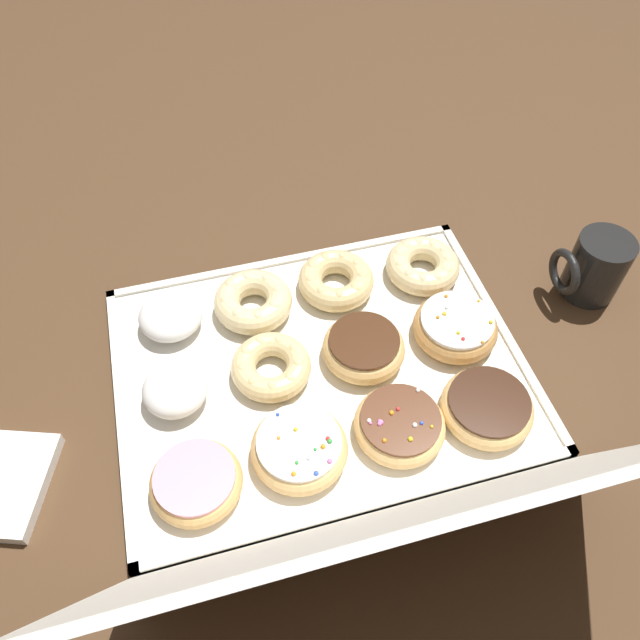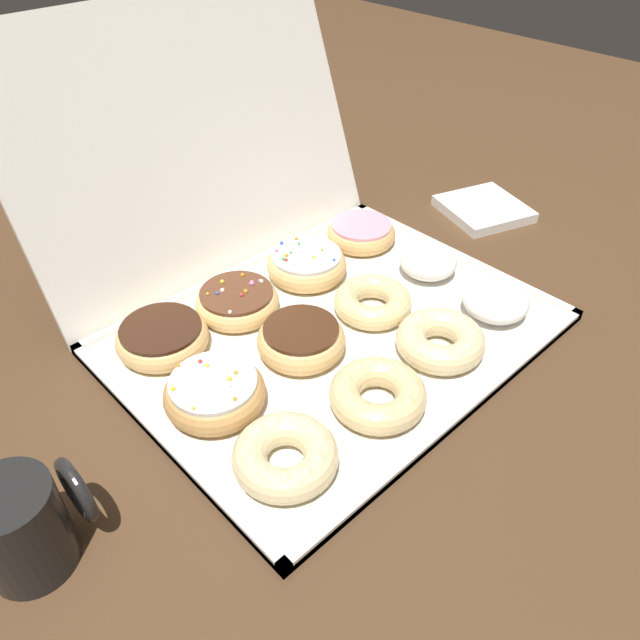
% 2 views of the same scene
% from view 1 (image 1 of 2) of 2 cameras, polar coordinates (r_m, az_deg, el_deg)
% --- Properties ---
extents(ground_plane, '(3.00, 3.00, 0.00)m').
position_cam_1_polar(ground_plane, '(0.86, 0.02, -4.64)').
color(ground_plane, '#4C331E').
extents(donut_box, '(0.55, 0.42, 0.01)m').
position_cam_1_polar(donut_box, '(0.85, 0.02, -4.44)').
color(donut_box, silver).
rests_on(donut_box, ground).
extents(box_lid_open, '(0.55, 0.15, 0.37)m').
position_cam_1_polar(box_lid_open, '(0.57, 7.92, -17.41)').
color(box_lid_open, silver).
rests_on(box_lid_open, ground).
extents(cruller_donut_0, '(0.11, 0.11, 0.04)m').
position_cam_1_polar(cruller_donut_0, '(0.95, 9.43, 4.98)').
color(cruller_donut_0, beige).
rests_on(cruller_donut_0, donut_box).
extents(cruller_donut_1, '(0.11, 0.11, 0.04)m').
position_cam_1_polar(cruller_donut_1, '(0.92, 1.48, 3.70)').
color(cruller_donut_1, '#EACC8C').
rests_on(cruller_donut_1, donut_box).
extents(cruller_donut_2, '(0.11, 0.11, 0.04)m').
position_cam_1_polar(cruller_donut_2, '(0.90, -6.17, 1.74)').
color(cruller_donut_2, beige).
rests_on(cruller_donut_2, donut_box).
extents(powdered_filled_donut_3, '(0.09, 0.09, 0.04)m').
position_cam_1_polar(powdered_filled_donut_3, '(0.90, -13.56, 0.38)').
color(powdered_filled_donut_3, white).
rests_on(powdered_filled_donut_3, donut_box).
extents(sprinkle_donut_4, '(0.12, 0.12, 0.04)m').
position_cam_1_polar(sprinkle_donut_4, '(0.88, 12.44, -0.87)').
color(sprinkle_donut_4, tan).
rests_on(sprinkle_donut_4, donut_box).
extents(chocolate_frosted_donut_5, '(0.11, 0.11, 0.04)m').
position_cam_1_polar(chocolate_frosted_donut_5, '(0.84, 4.08, -2.67)').
color(chocolate_frosted_donut_5, '#E5B770').
rests_on(chocolate_frosted_donut_5, donut_box).
extents(cruller_donut_6, '(0.11, 0.11, 0.04)m').
position_cam_1_polar(cruller_donut_6, '(0.83, -4.52, -4.26)').
color(cruller_donut_6, '#EACC8C').
rests_on(cruller_donut_6, donut_box).
extents(powdered_filled_donut_7, '(0.08, 0.08, 0.05)m').
position_cam_1_polar(powdered_filled_donut_7, '(0.82, -13.17, -6.23)').
color(powdered_filled_donut_7, white).
rests_on(powdered_filled_donut_7, donut_box).
extents(chocolate_frosted_donut_8, '(0.12, 0.12, 0.04)m').
position_cam_1_polar(chocolate_frosted_donut_8, '(0.82, 15.10, -7.73)').
color(chocolate_frosted_donut_8, '#E5B770').
rests_on(chocolate_frosted_donut_8, donut_box).
extents(sprinkle_donut_9, '(0.11, 0.11, 0.04)m').
position_cam_1_polar(sprinkle_donut_9, '(0.79, 7.32, -9.52)').
color(sprinkle_donut_9, '#E5B770').
rests_on(sprinkle_donut_9, donut_box).
extents(sprinkle_donut_10, '(0.12, 0.12, 0.04)m').
position_cam_1_polar(sprinkle_donut_10, '(0.77, -1.91, -11.67)').
color(sprinkle_donut_10, '#E5B770').
rests_on(sprinkle_donut_10, donut_box).
extents(pink_frosted_donut_11, '(0.11, 0.11, 0.03)m').
position_cam_1_polar(pink_frosted_donut_11, '(0.76, -11.32, -14.37)').
color(pink_frosted_donut_11, tan).
rests_on(pink_frosted_donut_11, donut_box).
extents(coffee_mug, '(0.10, 0.08, 0.10)m').
position_cam_1_polar(coffee_mug, '(0.99, 23.91, 4.52)').
color(coffee_mug, black).
rests_on(coffee_mug, ground).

